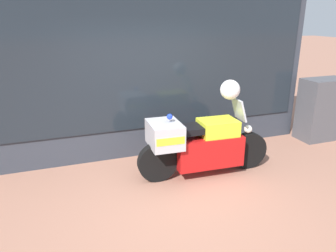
% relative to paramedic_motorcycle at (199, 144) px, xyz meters
% --- Properties ---
extents(ground_plane, '(60.00, 60.00, 0.00)m').
position_rel_paramedic_motorcycle_xyz_m(ground_plane, '(-0.66, -0.72, -0.55)').
color(ground_plane, '#9E6B56').
extents(shop_building, '(6.81, 0.55, 3.56)m').
position_rel_paramedic_motorcycle_xyz_m(shop_building, '(-1.02, 1.27, 1.24)').
color(shop_building, '#333842').
rests_on(shop_building, ground).
extents(window_display, '(5.64, 0.30, 2.00)m').
position_rel_paramedic_motorcycle_xyz_m(window_display, '(-0.37, 1.31, -0.07)').
color(window_display, slate).
rests_on(window_display, ground).
extents(paramedic_motorcycle, '(2.27, 0.66, 1.25)m').
position_rel_paramedic_motorcycle_xyz_m(paramedic_motorcycle, '(0.00, 0.00, 0.00)').
color(paramedic_motorcycle, black).
rests_on(paramedic_motorcycle, ground).
extents(utility_cabinet, '(0.94, 0.54, 1.29)m').
position_rel_paramedic_motorcycle_xyz_m(utility_cabinet, '(3.17, 0.68, 0.10)').
color(utility_cabinet, '#4C4C51').
rests_on(utility_cabinet, ground).
extents(white_helmet, '(0.32, 0.32, 0.32)m').
position_rel_paramedic_motorcycle_xyz_m(white_helmet, '(0.51, -0.02, 0.86)').
color(white_helmet, white).
rests_on(white_helmet, paramedic_motorcycle).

